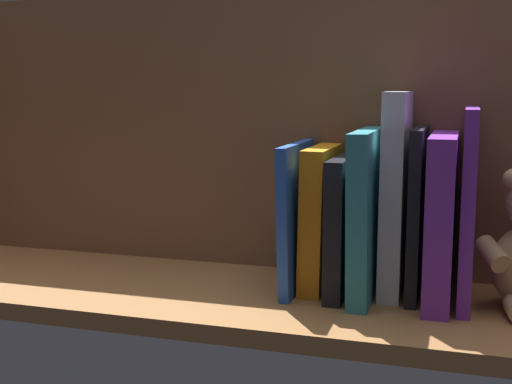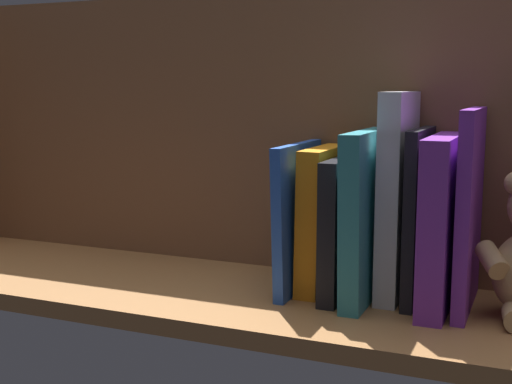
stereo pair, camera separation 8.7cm
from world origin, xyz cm
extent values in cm
cube|color=#9E6B3D|center=(0.00, 0.00, -1.10)|extent=(117.68, 28.70, 2.20)
cube|color=brown|center=(0.00, -12.10, 19.57)|extent=(117.68, 1.50, 39.13)
cylinder|color=tan|center=(-28.72, -0.25, 6.84)|extent=(4.36, 5.52, 3.75)
cube|color=purple|center=(-25.76, -3.19, 11.79)|extent=(1.56, 15.52, 23.58)
cube|color=purple|center=(-22.73, -2.58, 10.20)|extent=(3.13, 16.74, 20.40)
cube|color=black|center=(-19.75, -4.18, 10.53)|extent=(1.44, 13.53, 21.06)
cube|color=silver|center=(-17.00, -4.65, 12.71)|extent=(2.69, 12.61, 25.42)
cube|color=teal|center=(-13.73, -2.42, 10.39)|extent=(2.82, 17.06, 20.81)
cube|color=black|center=(-10.70, -3.17, 8.68)|extent=(2.22, 15.57, 17.36)
cube|color=orange|center=(-7.46, -4.32, 9.18)|extent=(3.14, 13.25, 18.40)
cube|color=blue|center=(-4.67, -3.04, 9.43)|extent=(1.88, 15.83, 18.88)
camera|label=1|loc=(-25.29, 82.09, 26.10)|focal=48.15mm
camera|label=2|loc=(-33.44, 79.12, 26.10)|focal=48.15mm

